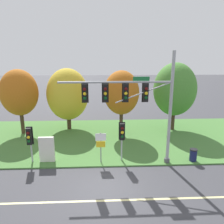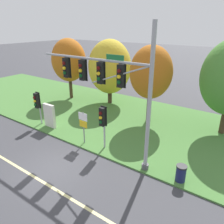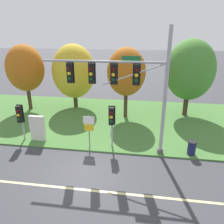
{
  "view_description": "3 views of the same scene",
  "coord_description": "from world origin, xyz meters",
  "px_view_note": "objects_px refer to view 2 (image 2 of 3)",
  "views": [
    {
      "loc": [
        -0.22,
        -11.54,
        7.66
      ],
      "look_at": [
        0.5,
        3.56,
        3.79
      ],
      "focal_mm": 35.0,
      "sensor_mm": 36.0,
      "label": 1
    },
    {
      "loc": [
        8.94,
        -6.74,
        7.87
      ],
      "look_at": [
        1.93,
        3.23,
        2.9
      ],
      "focal_mm": 35.0,
      "sensor_mm": 36.0,
      "label": 2
    },
    {
      "loc": [
        3.16,
        -10.02,
        7.82
      ],
      "look_at": [
        1.22,
        3.32,
        2.66
      ],
      "focal_mm": 35.0,
      "sensor_mm": 36.0,
      "label": 3
    }
  ],
  "objects_px": {
    "pedestrian_signal_near_kerb": "(103,119)",
    "traffic_signal_mast": "(109,82)",
    "tree_nearest_road": "(69,60)",
    "pedestrian_signal_further_along": "(37,102)",
    "route_sign_post": "(83,123)",
    "trash_bin": "(181,173)",
    "tree_left_of_mast": "(110,67)",
    "tree_behind_signpost": "(151,73)",
    "info_kiosk": "(50,116)"
  },
  "relations": [
    {
      "from": "traffic_signal_mast",
      "to": "tree_nearest_road",
      "type": "xyz_separation_m",
      "value": [
        -10.2,
        6.84,
        -0.59
      ]
    },
    {
      "from": "pedestrian_signal_near_kerb",
      "to": "route_sign_post",
      "type": "height_order",
      "value": "pedestrian_signal_near_kerb"
    },
    {
      "from": "pedestrian_signal_further_along",
      "to": "tree_nearest_road",
      "type": "relative_size",
      "value": 0.43
    },
    {
      "from": "pedestrian_signal_near_kerb",
      "to": "trash_bin",
      "type": "distance_m",
      "value": 5.56
    },
    {
      "from": "traffic_signal_mast",
      "to": "tree_left_of_mast",
      "type": "xyz_separation_m",
      "value": [
        -5.74,
        8.04,
        -0.99
      ]
    },
    {
      "from": "pedestrian_signal_further_along",
      "to": "tree_behind_signpost",
      "type": "relative_size",
      "value": 0.43
    },
    {
      "from": "route_sign_post",
      "to": "pedestrian_signal_near_kerb",
      "type": "bearing_deg",
      "value": 5.55
    },
    {
      "from": "route_sign_post",
      "to": "tree_nearest_road",
      "type": "bearing_deg",
      "value": 139.83
    },
    {
      "from": "tree_behind_signpost",
      "to": "route_sign_post",
      "type": "bearing_deg",
      "value": -108.74
    },
    {
      "from": "tree_nearest_road",
      "to": "info_kiosk",
      "type": "distance_m",
      "value": 8.05
    },
    {
      "from": "info_kiosk",
      "to": "pedestrian_signal_near_kerb",
      "type": "bearing_deg",
      "value": -2.16
    },
    {
      "from": "traffic_signal_mast",
      "to": "pedestrian_signal_near_kerb",
      "type": "xyz_separation_m",
      "value": [
        -0.8,
        0.36,
        -2.58
      ]
    },
    {
      "from": "tree_nearest_road",
      "to": "info_kiosk",
      "type": "bearing_deg",
      "value": -58.11
    },
    {
      "from": "pedestrian_signal_further_along",
      "to": "tree_left_of_mast",
      "type": "relative_size",
      "value": 0.43
    },
    {
      "from": "traffic_signal_mast",
      "to": "tree_left_of_mast",
      "type": "distance_m",
      "value": 9.93
    },
    {
      "from": "pedestrian_signal_near_kerb",
      "to": "trash_bin",
      "type": "height_order",
      "value": "pedestrian_signal_near_kerb"
    },
    {
      "from": "tree_left_of_mast",
      "to": "info_kiosk",
      "type": "height_order",
      "value": "tree_left_of_mast"
    },
    {
      "from": "tree_nearest_road",
      "to": "trash_bin",
      "type": "relative_size",
      "value": 6.87
    },
    {
      "from": "pedestrian_signal_further_along",
      "to": "info_kiosk",
      "type": "height_order",
      "value": "pedestrian_signal_further_along"
    },
    {
      "from": "traffic_signal_mast",
      "to": "trash_bin",
      "type": "bearing_deg",
      "value": 1.81
    },
    {
      "from": "tree_left_of_mast",
      "to": "info_kiosk",
      "type": "xyz_separation_m",
      "value": [
        -0.55,
        -7.47,
        -2.79
      ]
    },
    {
      "from": "tree_left_of_mast",
      "to": "info_kiosk",
      "type": "distance_m",
      "value": 7.99
    },
    {
      "from": "traffic_signal_mast",
      "to": "tree_behind_signpost",
      "type": "bearing_deg",
      "value": 93.29
    },
    {
      "from": "pedestrian_signal_near_kerb",
      "to": "traffic_signal_mast",
      "type": "bearing_deg",
      "value": -23.95
    },
    {
      "from": "pedestrian_signal_near_kerb",
      "to": "tree_nearest_road",
      "type": "bearing_deg",
      "value": 145.4
    },
    {
      "from": "pedestrian_signal_further_along",
      "to": "pedestrian_signal_near_kerb",
      "type": "bearing_deg",
      "value": -0.18
    },
    {
      "from": "route_sign_post",
      "to": "tree_behind_signpost",
      "type": "distance_m",
      "value": 6.75
    },
    {
      "from": "route_sign_post",
      "to": "tree_nearest_road",
      "type": "xyz_separation_m",
      "value": [
        -7.86,
        6.63,
        2.63
      ]
    },
    {
      "from": "tree_behind_signpost",
      "to": "info_kiosk",
      "type": "height_order",
      "value": "tree_behind_signpost"
    },
    {
      "from": "pedestrian_signal_near_kerb",
      "to": "tree_nearest_road",
      "type": "xyz_separation_m",
      "value": [
        -9.4,
        6.48,
        1.99
      ]
    },
    {
      "from": "pedestrian_signal_further_along",
      "to": "info_kiosk",
      "type": "relative_size",
      "value": 1.44
    },
    {
      "from": "pedestrian_signal_further_along",
      "to": "tree_left_of_mast",
      "type": "bearing_deg",
      "value": 77.84
    },
    {
      "from": "pedestrian_signal_further_along",
      "to": "tree_behind_signpost",
      "type": "xyz_separation_m",
      "value": [
        7.05,
        5.7,
        2.24
      ]
    },
    {
      "from": "traffic_signal_mast",
      "to": "pedestrian_signal_further_along",
      "type": "xyz_separation_m",
      "value": [
        -7.39,
        0.38,
        -2.8
      ]
    },
    {
      "from": "pedestrian_signal_near_kerb",
      "to": "trash_bin",
      "type": "xyz_separation_m",
      "value": [
        5.3,
        -0.21,
        -1.67
      ]
    },
    {
      "from": "pedestrian_signal_near_kerb",
      "to": "pedestrian_signal_further_along",
      "type": "bearing_deg",
      "value": 179.82
    },
    {
      "from": "tree_left_of_mast",
      "to": "route_sign_post",
      "type": "bearing_deg",
      "value": -66.51
    },
    {
      "from": "tree_left_of_mast",
      "to": "tree_behind_signpost",
      "type": "distance_m",
      "value": 5.76
    },
    {
      "from": "trash_bin",
      "to": "tree_left_of_mast",
      "type": "bearing_deg",
      "value": 142.39
    },
    {
      "from": "tree_nearest_road",
      "to": "tree_left_of_mast",
      "type": "bearing_deg",
      "value": 15.05
    },
    {
      "from": "tree_left_of_mast",
      "to": "tree_behind_signpost",
      "type": "relative_size",
      "value": 1.02
    },
    {
      "from": "route_sign_post",
      "to": "trash_bin",
      "type": "distance_m",
      "value": 6.92
    },
    {
      "from": "tree_nearest_road",
      "to": "pedestrian_signal_further_along",
      "type": "bearing_deg",
      "value": -66.54
    },
    {
      "from": "route_sign_post",
      "to": "tree_left_of_mast",
      "type": "bearing_deg",
      "value": 113.49
    },
    {
      "from": "pedestrian_signal_further_along",
      "to": "route_sign_post",
      "type": "xyz_separation_m",
      "value": [
        5.05,
        -0.17,
        -0.43
      ]
    },
    {
      "from": "traffic_signal_mast",
      "to": "tree_nearest_road",
      "type": "bearing_deg",
      "value": 146.16
    },
    {
      "from": "route_sign_post",
      "to": "trash_bin",
      "type": "relative_size",
      "value": 2.47
    },
    {
      "from": "pedestrian_signal_near_kerb",
      "to": "route_sign_post",
      "type": "distance_m",
      "value": 1.68
    },
    {
      "from": "traffic_signal_mast",
      "to": "trash_bin",
      "type": "xyz_separation_m",
      "value": [
        4.5,
        0.14,
        -4.25
      ]
    },
    {
      "from": "pedestrian_signal_further_along",
      "to": "tree_nearest_road",
      "type": "height_order",
      "value": "tree_nearest_road"
    }
  ]
}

